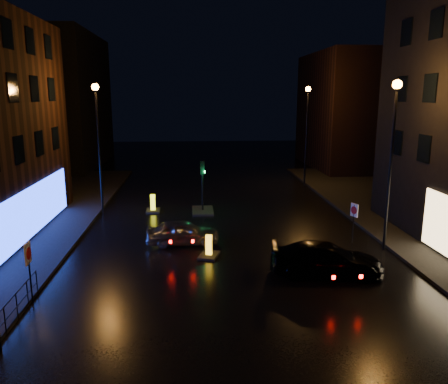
{
  "coord_description": "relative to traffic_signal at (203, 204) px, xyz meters",
  "views": [
    {
      "loc": [
        -1.85,
        -14.39,
        7.66
      ],
      "look_at": [
        -0.25,
        7.4,
        2.8
      ],
      "focal_mm": 35.0,
      "sensor_mm": 36.0,
      "label": 1
    }
  ],
  "objects": [
    {
      "name": "ground",
      "position": [
        1.2,
        -14.0,
        -0.5
      ],
      "size": [
        120.0,
        120.0,
        0.0
      ],
      "primitive_type": "plane",
      "color": "black",
      "rests_on": "ground"
    },
    {
      "name": "building_far_left",
      "position": [
        -14.8,
        21.0,
        6.5
      ],
      "size": [
        8.0,
        16.0,
        14.0
      ],
      "primitive_type": "cube",
      "color": "black",
      "rests_on": "ground"
    },
    {
      "name": "building_far_right",
      "position": [
        16.2,
        18.0,
        5.5
      ],
      "size": [
        8.0,
        14.0,
        12.0
      ],
      "primitive_type": "cube",
      "color": "black",
      "rests_on": "ground"
    },
    {
      "name": "street_lamp_lfar",
      "position": [
        -6.6,
        -0.0,
        5.06
      ],
      "size": [
        0.44,
        0.44,
        8.37
      ],
      "color": "black",
      "rests_on": "ground"
    },
    {
      "name": "street_lamp_rnear",
      "position": [
        9.0,
        -8.0,
        5.06
      ],
      "size": [
        0.44,
        0.44,
        8.37
      ],
      "color": "black",
      "rests_on": "ground"
    },
    {
      "name": "street_lamp_rfar",
      "position": [
        9.0,
        8.0,
        5.06
      ],
      "size": [
        0.44,
        0.44,
        8.37
      ],
      "color": "black",
      "rests_on": "ground"
    },
    {
      "name": "traffic_signal",
      "position": [
        0.0,
        0.0,
        0.0
      ],
      "size": [
        1.4,
        2.4,
        3.45
      ],
      "color": "black",
      "rests_on": "ground"
    },
    {
      "name": "guard_railing",
      "position": [
        -6.8,
        -15.0,
        0.24
      ],
      "size": [
        0.05,
        6.04,
        1.0
      ],
      "color": "black",
      "rests_on": "ground"
    },
    {
      "name": "silver_hatchback",
      "position": [
        -1.21,
        -6.49,
        0.14
      ],
      "size": [
        3.84,
        1.67,
        1.29
      ],
      "primitive_type": "imported",
      "rotation": [
        0.0,
        0.0,
        1.61
      ],
      "color": "#929599",
      "rests_on": "ground"
    },
    {
      "name": "dark_sedan",
      "position": [
        5.09,
        -10.93,
        0.2
      ],
      "size": [
        5.05,
        2.59,
        1.4
      ],
      "primitive_type": "imported",
      "rotation": [
        0.0,
        0.0,
        1.44
      ],
      "color": "black",
      "rests_on": "ground"
    },
    {
      "name": "bollard_near",
      "position": [
        0.09,
        -8.38,
        -0.27
      ],
      "size": [
        1.16,
        1.43,
        1.08
      ],
      "rotation": [
        0.0,
        0.0,
        -0.31
      ],
      "color": "black",
      "rests_on": "ground"
    },
    {
      "name": "bollard_far",
      "position": [
        -3.33,
        0.29,
        -0.25
      ],
      "size": [
        0.9,
        1.34,
        1.16
      ],
      "rotation": [
        0.0,
        0.0,
        0.01
      ],
      "color": "black",
      "rests_on": "ground"
    },
    {
      "name": "road_sign_left",
      "position": [
        -6.7,
        -12.85,
        1.3
      ],
      "size": [
        0.09,
        0.58,
        2.41
      ],
      "rotation": [
        0.0,
        0.0,
        0.04
      ],
      "color": "black",
      "rests_on": "ground"
    },
    {
      "name": "road_sign_right",
      "position": [
        7.75,
        -6.95,
        1.11
      ],
      "size": [
        0.24,
        0.5,
        2.15
      ],
      "rotation": [
        0.0,
        0.0,
        3.53
      ],
      "color": "black",
      "rests_on": "ground"
    }
  ]
}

